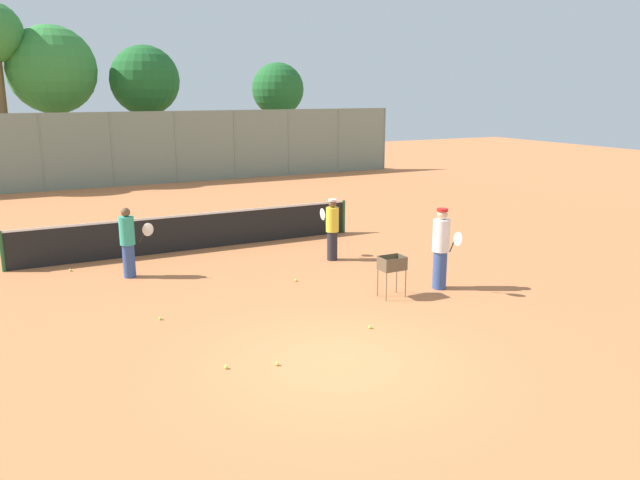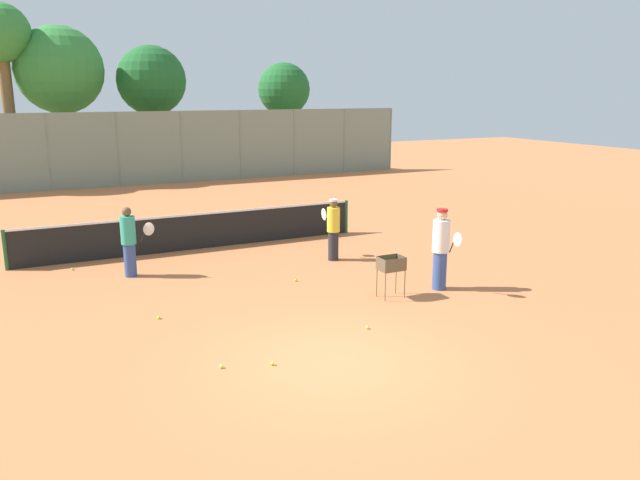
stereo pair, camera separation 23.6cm
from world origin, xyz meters
name	(u,v)px [view 1 (the left image)]	position (x,y,z in m)	size (l,w,h in m)	color
ground_plane	(339,363)	(0.00, 0.00, 0.00)	(80.00, 80.00, 0.00)	#C67242
tennis_net	(194,231)	(0.00, 8.79, 0.56)	(10.09, 0.10, 1.07)	#26592D
back_fence	(112,150)	(0.00, 22.58, 1.78)	(30.95, 0.08, 3.56)	gray
tree_1	(278,90)	(9.70, 24.97, 4.56)	(2.96, 2.96, 6.10)	brown
tree_2	(52,70)	(-2.03, 26.07, 5.52)	(4.34, 4.34, 7.72)	brown
tree_4	(145,81)	(2.46, 25.96, 5.03)	(3.65, 3.65, 6.89)	brown
player_white_outfit	(332,229)	(3.06, 5.96, 0.88)	(0.35, 0.91, 1.69)	#26262D
player_red_cap	(128,242)	(-2.20, 6.81, 0.90)	(0.80, 0.62, 1.76)	#334C8C
player_yellow_shirt	(441,248)	(4.10, 2.56, 0.99)	(0.39, 0.96, 1.91)	#334C8C
ball_cart	(392,267)	(2.75, 2.56, 0.71)	(0.56, 0.41, 0.94)	brown
tennis_ball_0	(70,270)	(-3.48, 8.03, 0.03)	(0.07, 0.07, 0.07)	#D1E54C
tennis_ball_1	(296,280)	(1.33, 4.60, 0.03)	(0.07, 0.07, 0.07)	#D1E54C
tennis_ball_2	(370,327)	(1.31, 1.12, 0.03)	(0.07, 0.07, 0.07)	#D1E54C
tennis_ball_3	(226,367)	(-1.78, 0.66, 0.03)	(0.07, 0.07, 0.07)	#D1E54C
tennis_ball_4	(160,318)	(-2.23, 3.47, 0.03)	(0.07, 0.07, 0.07)	#D1E54C
tennis_ball_5	(277,364)	(-0.98, 0.39, 0.03)	(0.07, 0.07, 0.07)	#D1E54C
parked_car	(62,166)	(-1.93, 26.79, 0.66)	(4.20, 1.70, 1.60)	white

